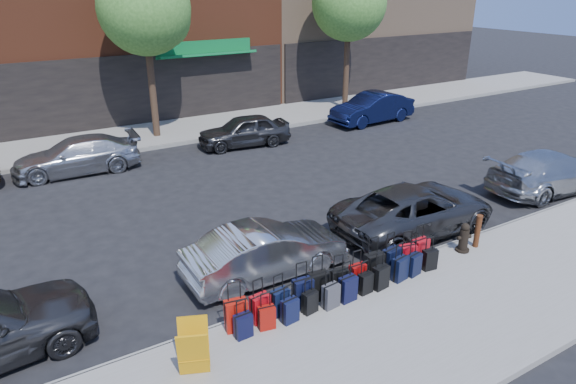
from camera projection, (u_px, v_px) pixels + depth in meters
ground at (242, 219)px, 15.31m from camera, size 120.00×120.00×0.00m
sidewalk_near at (388, 337)px, 10.15m from camera, size 60.00×4.00×0.15m
sidewalk_far at (143, 136)px, 23.18m from camera, size 60.00×4.00×0.15m
curb_near at (329, 288)px, 11.74m from camera, size 60.00×0.08×0.15m
curb_far at (157, 147)px, 21.58m from camera, size 60.00×0.08×0.15m
tree_center at (148, 11)px, 21.04m from camera, size 3.80×3.80×7.27m
tree_right at (351, 5)px, 26.07m from camera, size 3.80×3.80×7.27m
suitcase_front_0 at (236, 315)px, 10.13m from camera, size 0.48×0.32×1.07m
suitcase_front_1 at (260, 308)px, 10.39m from camera, size 0.42×0.27×0.97m
suitcase_front_2 at (280, 302)px, 10.61m from camera, size 0.40×0.24×0.93m
suitcase_front_3 at (303, 293)px, 10.87m from camera, size 0.45×0.27×1.03m
suitcase_front_4 at (319, 286)px, 11.10m from camera, size 0.45×0.27×1.05m
suitcase_front_5 at (339, 281)px, 11.34m from camera, size 0.42×0.28×0.94m
suitcase_front_6 at (358, 276)px, 11.56m from camera, size 0.38×0.22×0.91m
suitcase_front_7 at (374, 267)px, 11.83m from camera, size 0.46×0.27×1.07m
suitcase_front_8 at (391, 261)px, 12.07m from camera, size 0.47×0.31×1.06m
suitcase_front_9 at (407, 257)px, 12.33m from camera, size 0.44×0.30×0.97m
suitcase_front_10 at (420, 251)px, 12.58m from camera, size 0.42×0.24×1.00m
suitcase_back_0 at (243, 326)px, 9.94m from camera, size 0.35×0.21×0.82m
suitcase_back_1 at (267, 318)px, 10.19m from camera, size 0.36×0.25×0.80m
suitcase_back_2 at (290, 311)px, 10.39m from camera, size 0.37×0.24×0.84m
suitcase_back_3 at (310, 302)px, 10.69m from camera, size 0.35×0.24×0.78m
suitcase_back_4 at (331, 296)px, 10.85m from camera, size 0.38×0.25×0.87m
suitcase_back_5 at (348, 289)px, 11.07m from camera, size 0.40×0.25×0.93m
suitcase_back_6 at (365, 283)px, 11.35m from camera, size 0.34×0.22×0.79m
suitcase_back_7 at (381, 277)px, 11.52m from camera, size 0.40×0.26×0.89m
suitcase_back_8 at (400, 269)px, 11.84m from camera, size 0.42×0.29×0.93m
suitcase_back_9 at (414, 264)px, 12.05m from camera, size 0.40×0.28×0.87m
suitcase_back_10 at (430, 259)px, 12.29m from camera, size 0.37×0.25×0.83m
fire_hydrant at (464, 238)px, 13.08m from camera, size 0.40×0.35×0.78m
bollard at (478, 231)px, 13.25m from camera, size 0.17×0.17×0.89m
display_rack at (193, 349)px, 8.99m from camera, size 0.72×0.75×0.96m
car_near_1 at (266, 252)px, 12.15m from camera, size 3.96×1.39×1.30m
car_near_2 at (415, 209)px, 14.32m from camera, size 4.89×2.28×1.35m
car_near_3 at (551, 172)px, 17.10m from camera, size 4.90×2.29×1.38m
car_far_1 at (77, 156)px, 18.78m from camera, size 4.58×2.08×1.30m
car_far_2 at (244, 131)px, 21.81m from camera, size 4.07×2.07×1.33m
car_far_3 at (372, 108)px, 25.38m from camera, size 4.52×1.81×1.46m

